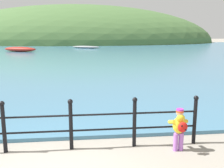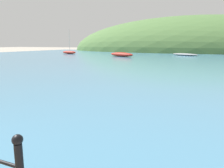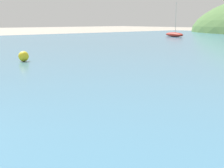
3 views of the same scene
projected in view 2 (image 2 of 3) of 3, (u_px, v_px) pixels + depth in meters
The scene contains 5 objects.
water at pixel (169, 58), 31.33m from camera, with size 80.00×60.00×0.10m, color teal.
far_hillside at pixel (189, 51), 60.96m from camera, with size 70.06×38.53×18.99m.
boat_twin_mast at pixel (185, 54), 37.35m from camera, with size 4.96×3.62×0.39m.
boat_red_dinghy at pixel (121, 54), 34.75m from camera, with size 4.98×3.25×0.66m.
boat_nearest_quay at pixel (69, 52), 43.59m from camera, with size 3.94×2.07×4.76m.
Camera 2 is at (5.31, -0.09, 2.17)m, focal length 35.00 mm.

